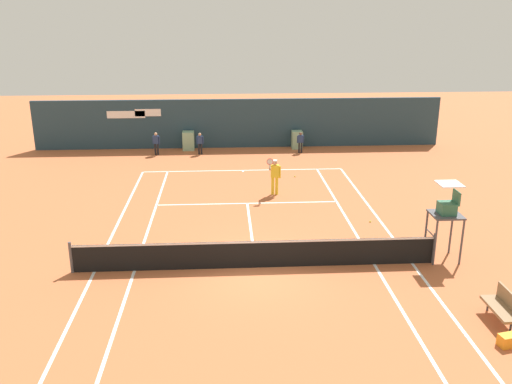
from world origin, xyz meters
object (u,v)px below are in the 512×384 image
umpire_chair (447,211)px  ball_kid_right_post (156,142)px  player_bench (504,306)px  ball_kid_centre_post (200,142)px  tennis_ball_near_service_line (370,222)px  ball_kid_left_post (300,141)px  player_on_baseline (275,174)px  tennis_ball_mid_court (295,176)px

umpire_chair → ball_kid_right_post: bearing=37.2°
player_bench → ball_kid_right_post: 22.26m
player_bench → ball_kid_centre_post: 21.05m
player_bench → tennis_ball_near_service_line: player_bench is taller
ball_kid_right_post → umpire_chair: bearing=137.9°
player_bench → ball_kid_centre_post: size_ratio=1.11×
ball_kid_centre_post → ball_kid_left_post: bearing=179.3°
player_bench → ball_kid_centre_post: (-8.92, 19.07, 0.24)m
ball_kid_right_post → tennis_ball_near_service_line: bearing=141.2°
ball_kid_right_post → ball_kid_centre_post: (2.56, 0.00, -0.03)m
ball_kid_right_post → tennis_ball_near_service_line: (9.81, -11.47, -0.75)m
tennis_ball_near_service_line → player_bench: bearing=-77.6°
player_on_baseline → umpire_chair: bearing=129.6°
player_bench → ball_kid_right_post: size_ratio=1.06×
ball_kid_left_post → player_on_baseline: bearing=77.1°
ball_kid_centre_post → tennis_ball_mid_court: 7.11m
player_on_baseline → ball_kid_centre_post: (-3.71, 7.73, -0.25)m
ball_kid_left_post → ball_kid_centre_post: bearing=3.4°
player_bench → tennis_ball_near_service_line: (-1.68, 7.60, -0.48)m
umpire_chair → player_bench: bearing=-178.5°
tennis_ball_mid_court → player_bench: bearing=-74.5°
ball_kid_left_post → tennis_ball_near_service_line: ball_kid_left_post is taller
umpire_chair → player_on_baseline: (-5.11, 7.26, -0.76)m
player_on_baseline → ball_kid_centre_post: 8.58m
umpire_chair → tennis_ball_mid_court: size_ratio=40.03×
player_bench → tennis_ball_mid_court: (-3.90, 14.08, -0.48)m
ball_kid_right_post → ball_kid_centre_post: bearing=-169.4°
tennis_ball_mid_court → tennis_ball_near_service_line: 6.85m
player_on_baseline → ball_kid_left_post: 8.06m
player_on_baseline → tennis_ball_mid_court: (1.31, 2.74, -0.96)m
ball_kid_centre_post → tennis_ball_mid_court: size_ratio=19.02×
ball_kid_left_post → tennis_ball_mid_court: ball_kid_left_post is taller
ball_kid_left_post → tennis_ball_mid_court: bearing=82.6°
player_on_baseline → ball_kid_right_post: bearing=-46.5°
tennis_ball_mid_court → ball_kid_centre_post: bearing=135.2°
umpire_chair → tennis_ball_near_service_line: umpire_chair is taller
umpire_chair → tennis_ball_mid_court: umpire_chair is taller
player_on_baseline → tennis_ball_mid_court: bearing=-111.1°
tennis_ball_mid_court → tennis_ball_near_service_line: bearing=-71.0°
umpire_chair → ball_kid_right_post: (-11.38, 14.99, -0.98)m
tennis_ball_mid_court → ball_kid_right_post: bearing=146.6°
tennis_ball_mid_court → tennis_ball_near_service_line: size_ratio=1.00×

